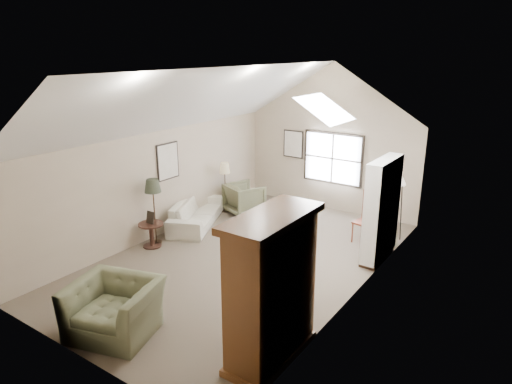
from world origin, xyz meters
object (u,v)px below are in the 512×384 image
Objects in this scene: armchair_near at (114,308)px; side_table at (152,235)px; armchair_far at (244,199)px; sofa at (196,212)px; armoire at (272,289)px; side_chair at (366,218)px; coffee_table at (273,238)px.

side_table is (-1.97, 2.62, -0.14)m from armchair_near.
armchair_near reaches higher than armchair_far.
armchair_far is 3.02m from side_table.
armchair_near is (2.04, -4.22, 0.10)m from sofa.
armoire is 4.71m from side_table.
armchair_far is at bearing 88.31° from armchair_near.
armchair_near is 5.82m from armchair_far.
armoire reaches higher than sofa.
side_chair is (3.90, 2.95, 0.32)m from side_table.
coffee_table is at bearing -118.58° from sofa.
coffee_table is 2.20m from side_chair.
sofa is 1.60m from side_table.
sofa is 1.88× the size of side_chair.
armoire is 5.55m from sofa.
side_table is at bearing -148.44° from coffee_table.
armchair_near is 3.28m from side_table.
side_chair is (3.97, 1.35, 0.27)m from sofa.
armchair_far is (-1.53, 5.61, -0.01)m from armchair_near.
sofa is 1.72× the size of armchair_near.
side_table is at bearing 158.19° from armoire.
armchair_near is 4.08m from coffee_table.
armoire reaches higher than side_table.
sofa is 3.99× the size of side_table.
armchair_near is (-2.34, -0.90, -0.68)m from armoire.
side_chair is at bearing -158.64° from armchair_far.
coffee_table is at bearing 67.86° from armchair_near.
side_chair is at bearing 95.03° from armoire.
armchair_near is 5.90m from side_chair.
side_table is at bearing 157.96° from sofa.
sofa reaches higher than coffee_table.
armoire is at bearing 151.43° from armchair_far.
armoire is at bearing -74.42° from side_chair.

